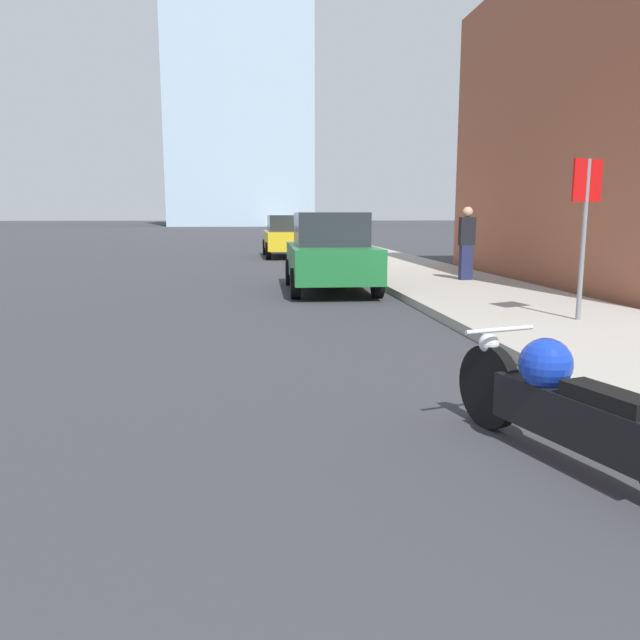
{
  "coord_description": "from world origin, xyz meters",
  "views": [
    {
      "loc": [
        1.36,
        1.1,
        1.68
      ],
      "look_at": [
        1.93,
        5.97,
        0.86
      ],
      "focal_mm": 35.0,
      "sensor_mm": 36.0,
      "label": 1
    }
  ],
  "objects_px": {
    "motorcycle": "(566,405)",
    "pedestrian": "(467,242)",
    "stop_sign": "(585,212)",
    "parked_car_yellow": "(287,236)",
    "parked_car_green": "(330,253)"
  },
  "relations": [
    {
      "from": "parked_car_green",
      "to": "pedestrian",
      "type": "xyz_separation_m",
      "value": [
        3.37,
        0.64,
        0.19
      ]
    },
    {
      "from": "motorcycle",
      "to": "pedestrian",
      "type": "relative_size",
      "value": 1.36
    },
    {
      "from": "parked_car_green",
      "to": "stop_sign",
      "type": "height_order",
      "value": "stop_sign"
    },
    {
      "from": "parked_car_green",
      "to": "parked_car_yellow",
      "type": "xyz_separation_m",
      "value": [
        -0.19,
        11.68,
        -0.01
      ]
    },
    {
      "from": "parked_car_green",
      "to": "parked_car_yellow",
      "type": "bearing_deg",
      "value": 92.4
    },
    {
      "from": "motorcycle",
      "to": "pedestrian",
      "type": "distance_m",
      "value": 11.08
    },
    {
      "from": "motorcycle",
      "to": "stop_sign",
      "type": "xyz_separation_m",
      "value": [
        2.76,
        4.8,
        1.31
      ]
    },
    {
      "from": "parked_car_yellow",
      "to": "stop_sign",
      "type": "relative_size",
      "value": 1.92
    },
    {
      "from": "parked_car_green",
      "to": "stop_sign",
      "type": "relative_size",
      "value": 1.77
    },
    {
      "from": "parked_car_green",
      "to": "stop_sign",
      "type": "distance_m",
      "value": 6.06
    },
    {
      "from": "motorcycle",
      "to": "stop_sign",
      "type": "height_order",
      "value": "stop_sign"
    },
    {
      "from": "stop_sign",
      "to": "pedestrian",
      "type": "height_order",
      "value": "stop_sign"
    },
    {
      "from": "motorcycle",
      "to": "parked_car_green",
      "type": "bearing_deg",
      "value": 75.81
    },
    {
      "from": "pedestrian",
      "to": "parked_car_green",
      "type": "bearing_deg",
      "value": -169.33
    },
    {
      "from": "parked_car_yellow",
      "to": "pedestrian",
      "type": "bearing_deg",
      "value": -72.78
    }
  ]
}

